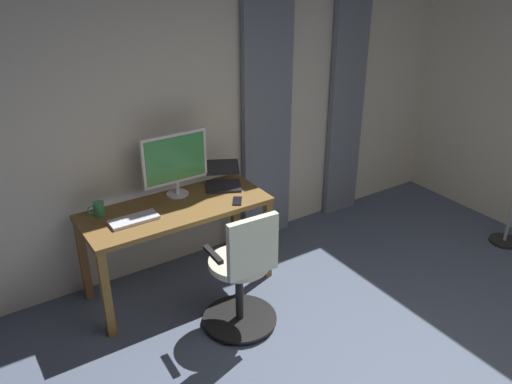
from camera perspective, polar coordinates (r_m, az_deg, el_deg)
name	(u,v)px	position (r m, az deg, el deg)	size (l,w,h in m)	color
back_room_partition	(225,93)	(4.60, -3.35, 10.62)	(5.09, 0.10, 2.88)	beige
curtain_left_panel	(348,86)	(5.29, 9.87, 11.20)	(0.40, 0.06, 2.68)	slate
curtain_right_panel	(267,101)	(4.72, 1.21, 9.79)	(0.50, 0.06, 2.68)	slate
desk	(176,218)	(4.21, -8.58, -2.81)	(1.46, 0.61, 0.75)	brown
office_chair	(243,275)	(3.82, -1.40, -8.94)	(0.56, 0.56, 0.99)	black
computer_monitor	(175,161)	(4.23, -8.72, 3.37)	(0.55, 0.18, 0.52)	white
computer_keyboard	(134,220)	(4.00, -13.01, -2.92)	(0.36, 0.15, 0.02)	silver
laptop	(223,179)	(4.45, -3.55, 1.41)	(0.41, 0.44, 0.16)	#232328
cell_phone_by_monitor	(237,201)	(4.19, -2.02, -0.97)	(0.07, 0.14, 0.01)	black
mug_tea	(98,209)	(4.14, -16.63, -1.73)	(0.13, 0.08, 0.10)	#3D9951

